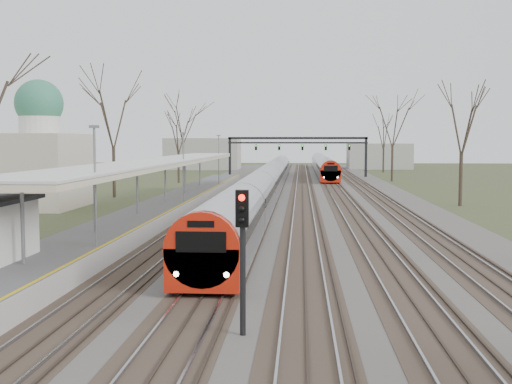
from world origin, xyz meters
TOP-DOWN VIEW (x-y plane):
  - track_bed at (0.26, 55.00)m, footprint 24.00×160.00m
  - platform at (-9.05, 37.50)m, footprint 3.50×69.00m
  - canopy at (-9.05, 32.99)m, footprint 4.10×50.00m
  - dome_building at (-21.71, 38.00)m, footprint 10.00×8.00m
  - signal_gantry at (0.29, 84.99)m, footprint 21.00×0.59m
  - tree_west_far at (-17.00, 48.00)m, footprint 5.50×5.50m
  - tree_east_far at (14.00, 42.00)m, footprint 5.00×5.00m
  - train_near at (-2.50, 53.91)m, footprint 2.62×90.21m
  - train_far at (4.50, 97.83)m, footprint 2.62×60.21m
  - signal_post at (-0.75, 5.09)m, footprint 0.35×0.45m

SIDE VIEW (x-z plane):
  - track_bed at x=0.26m, z-range -0.05..0.17m
  - platform at x=-9.05m, z-range 0.00..1.00m
  - train_near at x=-2.50m, z-range -0.05..3.00m
  - train_far at x=4.50m, z-range -0.05..3.00m
  - signal_post at x=-0.75m, z-range 0.67..4.77m
  - dome_building at x=-21.71m, z-range -1.43..8.87m
  - canopy at x=-9.05m, z-range 2.37..5.48m
  - signal_gantry at x=0.29m, z-range 1.87..7.95m
  - tree_east_far at x=14.00m, z-range 2.14..12.44m
  - tree_west_far at x=-17.00m, z-range 2.35..13.68m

